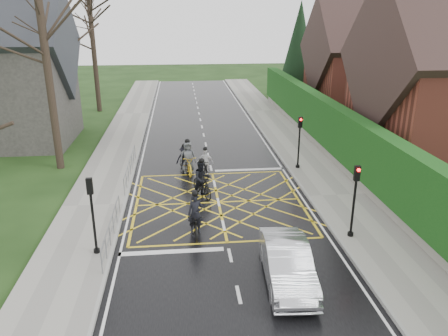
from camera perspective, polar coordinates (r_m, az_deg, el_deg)
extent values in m
plane|color=black|center=(21.60, -0.73, -4.51)|extent=(120.00, 120.00, 0.00)
cube|color=black|center=(21.59, -0.73, -4.49)|extent=(9.00, 80.00, 0.01)
cube|color=gray|center=(22.84, 14.46, -3.56)|extent=(3.00, 80.00, 0.15)
cube|color=gray|center=(21.92, -16.61, -4.80)|extent=(3.00, 80.00, 0.15)
cube|color=slate|center=(28.61, 13.81, 1.84)|extent=(0.50, 38.00, 0.70)
cube|color=#113E11|center=(28.14, 14.10, 5.23)|extent=(0.90, 38.00, 2.80)
cube|color=maroon|center=(41.48, 17.96, 10.69)|extent=(9.00, 8.00, 6.00)
cube|color=#2E1F1B|center=(41.17, 18.39, 14.67)|extent=(9.80, 8.80, 8.80)
cube|color=maroon|center=(42.22, 22.31, 17.89)|extent=(0.70, 0.70, 1.60)
cylinder|color=black|center=(48.00, 9.45, 9.59)|extent=(0.50, 0.50, 1.20)
cone|color=black|center=(47.44, 9.76, 14.82)|extent=(4.60, 4.60, 10.00)
cube|color=#2D2B28|center=(34.16, -26.24, 8.71)|extent=(8.00, 7.00, 7.00)
cube|color=#26282D|center=(33.79, -27.13, 14.35)|extent=(8.80, 7.80, 7.80)
cylinder|color=black|center=(26.83, -21.95, 11.15)|extent=(0.44, 0.44, 11.00)
cylinder|color=black|center=(34.73, -20.21, 13.86)|extent=(0.44, 0.44, 12.00)
cylinder|color=black|center=(42.47, -16.57, 13.76)|extent=(0.44, 0.44, 10.00)
cylinder|color=slate|center=(18.17, -14.59, -6.62)|extent=(0.05, 5.00, 0.05)
cylinder|color=slate|center=(18.37, -14.46, -7.88)|extent=(0.04, 5.00, 0.04)
cylinder|color=slate|center=(16.25, -15.67, -12.11)|extent=(0.04, 0.04, 1.00)
cylinder|color=slate|center=(20.62, -13.51, -4.79)|extent=(0.04, 0.04, 1.00)
cylinder|color=slate|center=(25.06, -12.23, 0.99)|extent=(0.05, 6.00, 0.05)
cylinder|color=slate|center=(25.21, -12.16, 0.02)|extent=(0.04, 6.00, 0.04)
cylinder|color=slate|center=(22.44, -12.90, -2.68)|extent=(0.04, 0.04, 1.00)
cylinder|color=slate|center=(28.05, -11.55, 1.98)|extent=(0.04, 0.04, 1.00)
cylinder|color=black|center=(25.84, 9.75, 2.89)|extent=(0.10, 0.10, 3.00)
cylinder|color=black|center=(26.26, 9.58, 0.08)|extent=(0.24, 0.24, 0.30)
cube|color=black|center=(25.48, 9.93, 5.91)|extent=(0.22, 0.16, 0.62)
sphere|color=#FF0C0C|center=(25.33, 10.03, 6.24)|extent=(0.14, 0.14, 0.14)
cylinder|color=black|center=(18.40, 16.56, -4.75)|extent=(0.10, 0.10, 3.00)
cylinder|color=black|center=(18.98, 16.16, -8.47)|extent=(0.24, 0.24, 0.30)
cube|color=black|center=(17.88, 16.99, -0.66)|extent=(0.22, 0.16, 0.62)
sphere|color=#FF0C0C|center=(17.72, 17.19, -0.25)|extent=(0.14, 0.14, 0.14)
cylinder|color=black|center=(17.15, -16.68, -6.62)|extent=(0.10, 0.10, 3.00)
cylinder|color=black|center=(17.77, -16.25, -10.53)|extent=(0.24, 0.24, 0.30)
cube|color=black|center=(16.60, -17.15, -2.28)|extent=(0.22, 0.16, 0.62)
sphere|color=#FF0C0C|center=(16.64, -17.14, -1.55)|extent=(0.14, 0.14, 0.14)
imported|color=black|center=(18.51, -3.70, -7.11)|extent=(0.73, 2.00, 1.05)
imported|color=black|center=(18.44, -3.74, -5.96)|extent=(0.66, 0.44, 1.78)
sphere|color=black|center=(18.06, -3.80, -3.36)|extent=(0.28, 0.28, 0.28)
imported|color=black|center=(22.08, -2.89, -2.26)|extent=(1.31, 2.08, 1.21)
imported|color=black|center=(22.05, -2.92, -1.39)|extent=(1.10, 1.00, 1.86)
sphere|color=black|center=(21.73, -2.96, 0.94)|extent=(0.29, 0.29, 0.29)
imported|color=black|center=(25.66, -5.19, 0.51)|extent=(1.02, 1.81, 0.90)
imported|color=black|center=(25.65, -5.22, 1.25)|extent=(1.10, 0.81, 1.53)
sphere|color=black|center=(25.41, -5.27, 2.93)|extent=(0.24, 0.24, 0.24)
imported|color=black|center=(24.88, -2.44, 0.09)|extent=(0.78, 1.75, 1.02)
imported|color=silver|center=(24.89, -2.46, 0.76)|extent=(0.96, 0.54, 1.55)
sphere|color=black|center=(24.64, -2.49, 2.51)|extent=(0.24, 0.24, 0.24)
imported|color=gold|center=(25.33, -4.73, 0.51)|extent=(1.07, 2.20, 1.11)
imported|color=#4C4F52|center=(25.30, -4.76, 1.42)|extent=(1.00, 0.74, 1.88)
sphere|color=black|center=(25.01, -4.82, 3.50)|extent=(0.29, 0.29, 0.29)
imported|color=#B3B5BB|center=(15.52, 8.26, -12.22)|extent=(1.78, 4.40, 1.42)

